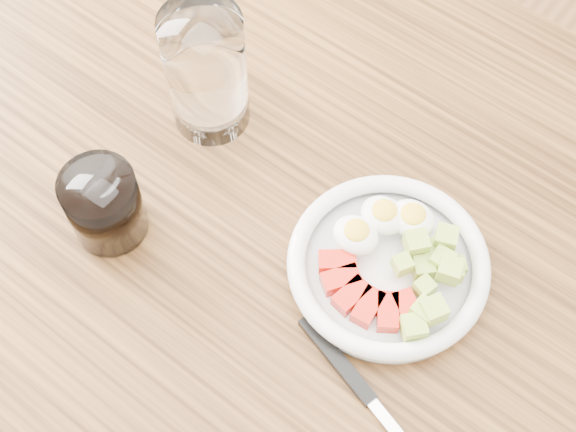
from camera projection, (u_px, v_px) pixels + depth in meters
The scene contains 6 objects.
ground at pixel (289, 418), 1.55m from camera, with size 4.00×4.00×0.00m, color brown.
dining_table at pixel (290, 278), 0.96m from camera, with size 1.50×0.90×0.77m.
bowl at pixel (390, 263), 0.84m from camera, with size 0.21×0.21×0.05m.
fork at pixel (356, 383), 0.79m from camera, with size 0.22×0.08×0.01m.
water_glass at pixel (206, 72), 0.88m from camera, with size 0.09×0.09×0.16m, color white.
coffee_glass at pixel (105, 206), 0.84m from camera, with size 0.08×0.08×0.09m.
Camera 1 is at (0.23, -0.31, 1.55)m, focal length 50.00 mm.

